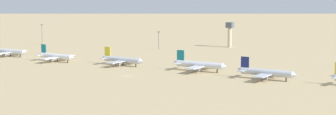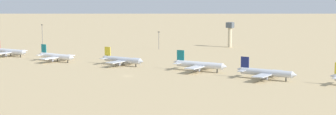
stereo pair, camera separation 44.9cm
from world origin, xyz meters
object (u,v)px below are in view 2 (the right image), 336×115
at_px(parked_jet_yellow_3, 122,60).
at_px(parked_jet_navy_5, 266,73).
at_px(parked_jet_teal_2, 56,56).
at_px(light_pole_west, 159,39).
at_px(parked_jet_red_1, 9,51).
at_px(control_tower, 230,32).
at_px(light_pole_east, 42,33).
at_px(parked_jet_teal_4, 199,65).

height_order(parked_jet_yellow_3, parked_jet_navy_5, parked_jet_navy_5).
relative_size(parked_jet_teal_2, parked_jet_yellow_3, 0.97).
bearing_deg(light_pole_west, parked_jet_red_1, -126.34).
bearing_deg(light_pole_west, parked_jet_navy_5, -36.77).
xyz_separation_m(parked_jet_red_1, control_tower, (106.99, 132.20, 8.57)).
bearing_deg(parked_jet_teal_2, parked_jet_navy_5, 5.02).
bearing_deg(parked_jet_navy_5, parked_jet_yellow_3, 179.21).
relative_size(light_pole_west, light_pole_east, 0.83).
bearing_deg(parked_jet_navy_5, light_pole_east, 163.61).
relative_size(parked_jet_teal_4, parked_jet_navy_5, 1.02).
height_order(parked_jet_teal_4, light_pole_east, light_pole_east).
relative_size(parked_jet_yellow_3, parked_jet_navy_5, 0.97).
height_order(control_tower, light_pole_west, control_tower).
height_order(parked_jet_navy_5, light_pole_east, light_pole_east).
relative_size(parked_jet_teal_4, light_pole_west, 2.53).
distance_m(parked_jet_red_1, control_tower, 170.28).
bearing_deg(parked_jet_yellow_3, parked_jet_teal_4, 7.32).
height_order(parked_jet_teal_2, parked_jet_teal_4, parked_jet_teal_4).
distance_m(parked_jet_navy_5, control_tower, 156.82).
relative_size(parked_jet_red_1, control_tower, 1.60).
bearing_deg(parked_jet_teal_4, parked_jet_yellow_3, -176.39).
xyz_separation_m(parked_jet_yellow_3, light_pole_west, (-27.52, 87.21, 4.48)).
height_order(parked_jet_yellow_3, parked_jet_teal_4, parked_jet_teal_4).
bearing_deg(light_pole_west, parked_jet_teal_4, -46.63).
xyz_separation_m(parked_jet_red_1, light_pole_east, (-38.59, 73.37, 6.00)).
height_order(parked_jet_red_1, light_pole_east, light_pole_east).
bearing_deg(parked_jet_yellow_3, parked_jet_red_1, -174.45).
height_order(parked_jet_teal_4, parked_jet_navy_5, parked_jet_teal_4).
xyz_separation_m(parked_jet_red_1, parked_jet_navy_5, (188.79, -1.33, 0.19)).
bearing_deg(parked_jet_teal_4, light_pole_west, 133.41).
xyz_separation_m(light_pole_west, light_pole_east, (-104.93, -16.81, 1.45)).
xyz_separation_m(parked_jet_teal_4, light_pole_west, (-79.34, 83.98, 4.26)).
distance_m(parked_jet_yellow_3, light_pole_west, 91.56).
height_order(parked_jet_teal_2, light_pole_east, light_pole_east).
bearing_deg(parked_jet_teal_2, parked_jet_yellow_3, 12.40).
bearing_deg(parked_jet_teal_4, light_pole_east, 160.01).
relative_size(parked_jet_navy_5, light_pole_east, 2.05).
xyz_separation_m(parked_jet_navy_5, light_pole_west, (-122.46, 91.52, 4.36)).
bearing_deg(parked_jet_yellow_3, parked_jet_navy_5, 1.15).
relative_size(control_tower, light_pole_west, 1.46).
distance_m(parked_jet_red_1, light_pole_east, 83.12).
bearing_deg(control_tower, parked_jet_yellow_3, -95.80).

